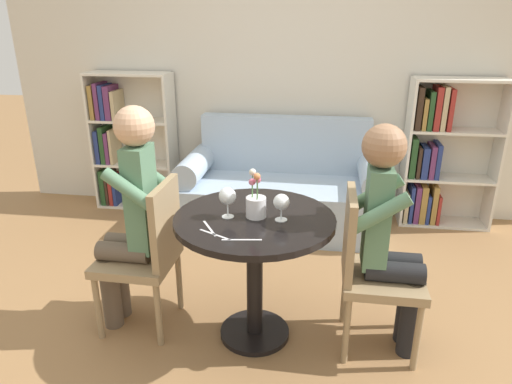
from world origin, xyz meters
TOP-DOWN VIEW (x-y plane):
  - ground_plane at (0.00, 0.00)m, footprint 16.00×16.00m
  - back_wall at (0.00, 1.97)m, footprint 5.20×0.05m
  - round_table at (0.00, 0.00)m, footprint 0.86×0.86m
  - couch at (0.00, 1.55)m, footprint 1.73×0.80m
  - bookshelf_left at (-1.52, 1.82)m, footprint 0.77×0.28m
  - bookshelf_right at (1.33, 1.81)m, footprint 0.77×0.28m
  - chair_left at (-0.62, 0.01)m, footprint 0.43×0.43m
  - chair_right at (0.62, 0.02)m, footprint 0.42×0.42m
  - person_left at (-0.70, 0.02)m, footprint 0.42×0.34m
  - person_right at (0.70, 0.02)m, footprint 0.42×0.34m
  - wine_glass_left at (-0.14, -0.02)m, footprint 0.09×0.09m
  - wine_glass_right at (0.14, -0.02)m, footprint 0.08×0.08m
  - flower_vase at (0.01, -0.00)m, footprint 0.11×0.11m
  - knife_left_setting at (-0.02, -0.28)m, footprint 0.19×0.04m
  - fork_left_setting at (-0.16, -0.24)m, footprint 0.17×0.10m
  - knife_right_setting at (-0.20, -0.18)m, footprint 0.11×0.17m

SIDE VIEW (x-z plane):
  - ground_plane at x=0.00m, z-range 0.00..0.00m
  - couch at x=0.00m, z-range -0.15..0.77m
  - chair_left at x=-0.62m, z-range 0.04..0.94m
  - chair_right at x=0.62m, z-range 0.04..0.94m
  - round_table at x=0.00m, z-range 0.21..0.96m
  - bookshelf_right at x=1.33m, z-range -0.02..1.26m
  - bookshelf_left at x=-1.52m, z-range 0.00..1.28m
  - person_right at x=0.70m, z-range 0.05..1.32m
  - person_left at x=-0.70m, z-range 0.05..1.37m
  - knife_left_setting at x=-0.02m, z-range 0.75..0.75m
  - fork_left_setting at x=-0.16m, z-range 0.75..0.75m
  - knife_right_setting at x=-0.20m, z-range 0.75..0.75m
  - flower_vase at x=0.01m, z-range 0.70..0.96m
  - wine_glass_right at x=0.14m, z-range 0.77..0.92m
  - wine_glass_left at x=-0.14m, z-range 0.78..0.95m
  - back_wall at x=0.00m, z-range 0.00..2.70m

